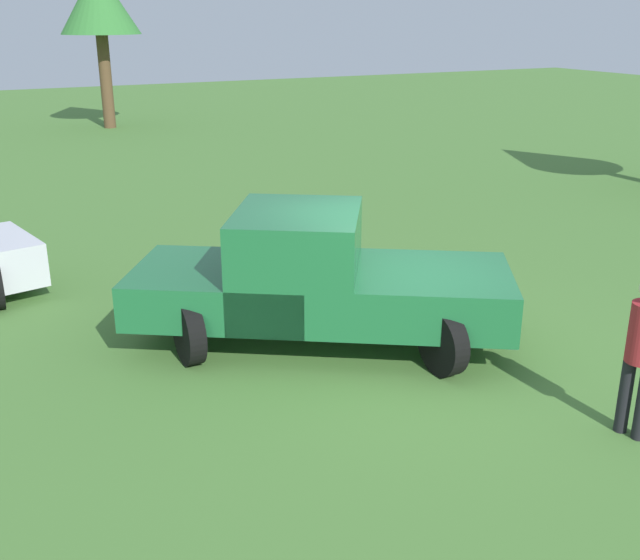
% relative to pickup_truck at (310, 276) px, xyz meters
% --- Properties ---
extents(ground_plane, '(80.00, 80.00, 0.00)m').
position_rel_pickup_truck_xyz_m(ground_plane, '(-0.78, -0.93, -0.95)').
color(ground_plane, '#477533').
extents(pickup_truck, '(4.22, 5.20, 1.83)m').
position_rel_pickup_truck_xyz_m(pickup_truck, '(0.00, 0.00, 0.00)').
color(pickup_truck, black).
rests_on(pickup_truck, ground_plane).
extents(tree_back_left, '(2.93, 2.93, 5.84)m').
position_rel_pickup_truck_xyz_m(tree_back_left, '(21.54, -1.79, 3.60)').
color(tree_back_left, brown).
rests_on(tree_back_left, ground_plane).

